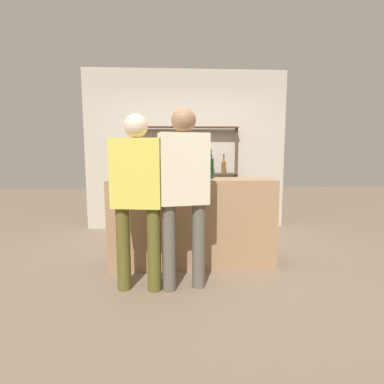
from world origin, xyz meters
name	(u,v)px	position (x,y,z in m)	size (l,w,h in m)	color
ground_plane	(192,263)	(0.00, 0.00, 0.00)	(16.00, 16.00, 0.00)	#7A6651
bar_counter	(192,222)	(0.00, 0.00, 0.53)	(1.96, 0.53, 1.05)	#997551
back_wall	(186,151)	(0.00, 1.87, 1.40)	(3.56, 0.12, 2.80)	#B2A899
back_shelf	(187,163)	(0.01, 1.69, 1.18)	(1.80, 0.18, 1.81)	#4C3828
counter_bottle_0	(210,166)	(0.23, 0.07, 1.20)	(0.09, 0.09, 0.36)	black
counter_bottle_1	(160,168)	(-0.37, -0.15, 1.19)	(0.09, 0.09, 0.34)	#0F1956
counter_bottle_2	(121,167)	(-0.85, 0.08, 1.20)	(0.08, 0.08, 0.38)	brown
counter_bottle_3	(135,170)	(-0.66, -0.12, 1.17)	(0.07, 0.07, 0.33)	silver
wine_glass	(186,169)	(-0.07, 0.14, 1.16)	(0.07, 0.07, 0.16)	silver
cork_jar	(166,173)	(-0.31, 0.02, 1.12)	(0.11, 0.11, 0.15)	silver
customer_center	(184,185)	(-0.12, -0.68, 1.05)	(0.50, 0.29, 1.78)	#575347
customer_left	(137,190)	(-0.57, -0.69, 1.01)	(0.51, 0.28, 1.72)	brown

